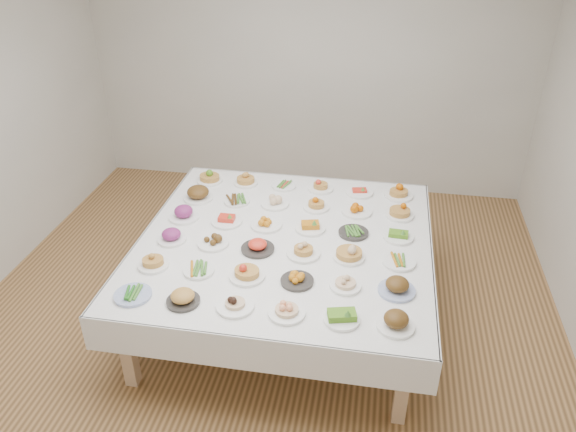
% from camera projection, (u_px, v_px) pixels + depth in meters
% --- Properties ---
extents(room_envelope, '(5.02, 5.02, 2.81)m').
position_uv_depth(room_envelope, '(258.00, 108.00, 3.90)').
color(room_envelope, '#A77845').
rests_on(room_envelope, ground).
extents(display_table, '(2.31, 2.31, 0.75)m').
position_uv_depth(display_table, '(285.00, 246.00, 4.48)').
color(display_table, white).
rests_on(display_table, ground).
extents(dish_0, '(0.25, 0.25, 0.06)m').
position_uv_depth(dish_0, '(133.00, 293.00, 3.81)').
color(dish_0, '#4C66B2').
rests_on(dish_0, display_table).
extents(dish_1, '(0.22, 0.22, 0.12)m').
position_uv_depth(dish_1, '(183.00, 296.00, 3.74)').
color(dish_1, '#2F2C2A').
rests_on(dish_1, display_table).
extents(dish_2, '(0.25, 0.25, 0.13)m').
position_uv_depth(dish_2, '(235.00, 301.00, 3.70)').
color(dish_2, white).
rests_on(dish_2, display_table).
extents(dish_3, '(0.24, 0.24, 0.12)m').
position_uv_depth(dish_3, '(287.00, 308.00, 3.64)').
color(dish_3, white).
rests_on(dish_3, display_table).
extents(dish_4, '(0.23, 0.23, 0.11)m').
position_uv_depth(dish_4, '(342.00, 315.00, 3.59)').
color(dish_4, white).
rests_on(dish_4, display_table).
extents(dish_5, '(0.24, 0.24, 0.15)m').
position_uv_depth(dish_5, '(396.00, 319.00, 3.52)').
color(dish_5, white).
rests_on(dish_5, display_table).
extents(dish_6, '(0.22, 0.22, 0.12)m').
position_uv_depth(dish_6, '(153.00, 260.00, 4.10)').
color(dish_6, white).
rests_on(dish_6, display_table).
extents(dish_7, '(0.23, 0.22, 0.06)m').
position_uv_depth(dish_7, '(199.00, 269.00, 4.06)').
color(dish_7, white).
rests_on(dish_7, display_table).
extents(dish_8, '(0.26, 0.26, 0.15)m').
position_uv_depth(dish_8, '(247.00, 269.00, 3.98)').
color(dish_8, white).
rests_on(dish_8, display_table).
extents(dish_9, '(0.23, 0.23, 0.09)m').
position_uv_depth(dish_9, '(297.00, 278.00, 3.94)').
color(dish_9, '#2F2C2A').
rests_on(dish_9, display_table).
extents(dish_10, '(0.22, 0.22, 0.11)m').
position_uv_depth(dish_10, '(346.00, 282.00, 3.89)').
color(dish_10, white).
rests_on(dish_10, display_table).
extents(dish_11, '(0.26, 0.26, 0.15)m').
position_uv_depth(dish_11, '(397.00, 284.00, 3.83)').
color(dish_11, '#4C66B2').
rests_on(dish_11, display_table).
extents(dish_12, '(0.22, 0.22, 0.12)m').
position_uv_depth(dish_12, '(171.00, 234.00, 4.40)').
color(dish_12, white).
rests_on(dish_12, display_table).
extents(dish_13, '(0.24, 0.24, 0.10)m').
position_uv_depth(dish_13, '(213.00, 240.00, 4.36)').
color(dish_13, white).
rests_on(dish_13, display_table).
extents(dish_14, '(0.25, 0.25, 0.13)m').
position_uv_depth(dish_14, '(258.00, 244.00, 4.29)').
color(dish_14, '#2F2C2A').
rests_on(dish_14, display_table).
extents(dish_15, '(0.25, 0.25, 0.14)m').
position_uv_depth(dish_15, '(303.00, 248.00, 4.23)').
color(dish_15, white).
rests_on(dish_15, display_table).
extents(dish_16, '(0.25, 0.24, 0.15)m').
position_uv_depth(dish_16, '(349.00, 250.00, 4.18)').
color(dish_16, white).
rests_on(dish_16, display_table).
extents(dish_17, '(0.25, 0.25, 0.06)m').
position_uv_depth(dish_17, '(399.00, 260.00, 4.15)').
color(dish_17, white).
rests_on(dish_17, display_table).
extents(dish_18, '(0.25, 0.25, 0.14)m').
position_uv_depth(dish_18, '(184.00, 212.00, 4.69)').
color(dish_18, white).
rests_on(dish_18, display_table).
extents(dish_19, '(0.25, 0.25, 0.10)m').
position_uv_depth(dish_19, '(227.00, 218.00, 4.65)').
color(dish_19, white).
rests_on(dish_19, display_table).
extents(dish_20, '(0.26, 0.26, 0.10)m').
position_uv_depth(dish_20, '(266.00, 222.00, 4.60)').
color(dish_20, white).
rests_on(dish_20, display_table).
extents(dish_21, '(0.24, 0.24, 0.11)m').
position_uv_depth(dish_21, '(310.00, 225.00, 4.55)').
color(dish_21, white).
rests_on(dish_21, display_table).
extents(dish_22, '(0.24, 0.24, 0.05)m').
position_uv_depth(dish_22, '(353.00, 232.00, 4.50)').
color(dish_22, '#2F2C2A').
rests_on(dish_22, display_table).
extents(dish_23, '(0.24, 0.24, 0.10)m').
position_uv_depth(dish_23, '(398.00, 234.00, 4.44)').
color(dish_23, white).
rests_on(dish_23, display_table).
extents(dish_24, '(0.26, 0.26, 0.16)m').
position_uv_depth(dish_24, '(198.00, 191.00, 4.98)').
color(dish_24, white).
rests_on(dish_24, display_table).
extents(dish_25, '(0.25, 0.23, 0.06)m').
position_uv_depth(dish_25, '(237.00, 200.00, 4.96)').
color(dish_25, white).
rests_on(dish_25, display_table).
extents(dish_26, '(0.24, 0.24, 0.11)m').
position_uv_depth(dish_26, '(275.00, 200.00, 4.90)').
color(dish_26, white).
rests_on(dish_26, display_table).
extents(dish_27, '(0.22, 0.22, 0.12)m').
position_uv_depth(dish_27, '(316.00, 203.00, 4.85)').
color(dish_27, white).
rests_on(dish_27, display_table).
extents(dish_28, '(0.26, 0.26, 0.11)m').
position_uv_depth(dish_28, '(357.00, 208.00, 4.79)').
color(dish_28, white).
rests_on(dish_28, display_table).
extents(dish_29, '(0.24, 0.24, 0.15)m').
position_uv_depth(dish_29, '(400.00, 209.00, 4.72)').
color(dish_29, white).
rests_on(dish_29, display_table).
extents(dish_30, '(0.27, 0.26, 0.16)m').
position_uv_depth(dish_30, '(209.00, 174.00, 5.28)').
color(dish_30, white).
rests_on(dish_30, display_table).
extents(dish_31, '(0.22, 0.22, 0.13)m').
position_uv_depth(dish_31, '(246.00, 178.00, 5.24)').
color(dish_31, white).
rests_on(dish_31, display_table).
extents(dish_32, '(0.22, 0.22, 0.05)m').
position_uv_depth(dish_32, '(284.00, 185.00, 5.21)').
color(dish_32, white).
rests_on(dish_32, display_table).
extents(dish_33, '(0.23, 0.23, 0.12)m').
position_uv_depth(dish_33, '(321.00, 185.00, 5.15)').
color(dish_33, white).
rests_on(dish_33, display_table).
extents(dish_34, '(0.25, 0.25, 0.09)m').
position_uv_depth(dish_34, '(360.00, 190.00, 5.09)').
color(dish_34, white).
rests_on(dish_34, display_table).
extents(dish_35, '(0.29, 0.28, 0.17)m').
position_uv_depth(dish_35, '(399.00, 189.00, 5.02)').
color(dish_35, white).
rests_on(dish_35, display_table).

